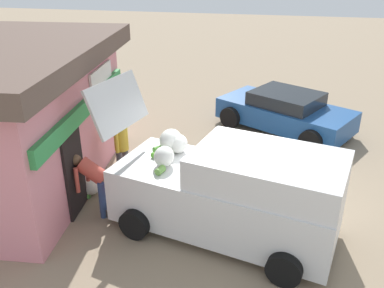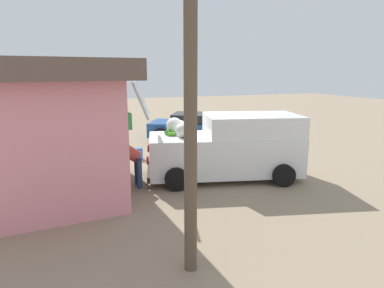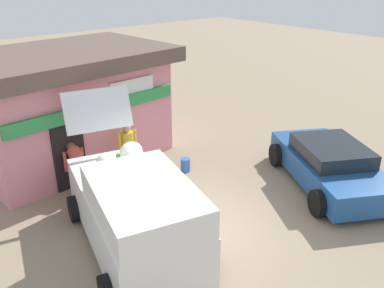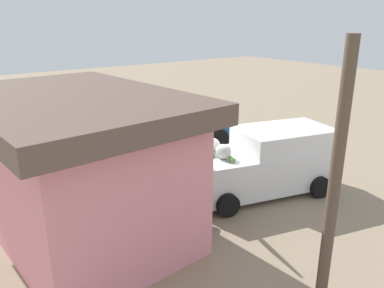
% 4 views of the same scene
% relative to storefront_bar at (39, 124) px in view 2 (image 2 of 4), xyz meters
% --- Properties ---
extents(ground_plane, '(60.00, 60.00, 0.00)m').
position_rel_storefront_bar_xyz_m(ground_plane, '(0.36, -5.07, -1.76)').
color(ground_plane, gray).
extents(storefront_bar, '(6.43, 4.59, 3.38)m').
position_rel_storefront_bar_xyz_m(storefront_bar, '(0.00, 0.00, 0.00)').
color(storefront_bar, pink).
rests_on(storefront_bar, ground_plane).
extents(delivery_van, '(3.01, 5.07, 2.87)m').
position_rel_storefront_bar_xyz_m(delivery_van, '(-0.95, -5.15, -0.81)').
color(delivery_van, white).
rests_on(delivery_van, ground_plane).
extents(parked_sedan, '(3.64, 4.47, 1.24)m').
position_rel_storefront_bar_xyz_m(parked_sedan, '(4.66, -6.25, -1.15)').
color(parked_sedan, '#1E4C8C').
rests_on(parked_sedan, ground_plane).
extents(vendor_standing, '(0.57, 0.37, 1.63)m').
position_rel_storefront_bar_xyz_m(vendor_standing, '(0.66, -2.32, -0.81)').
color(vendor_standing, '#4C4C51').
rests_on(vendor_standing, ground_plane).
extents(customer_bending, '(0.57, 0.80, 1.34)m').
position_rel_storefront_bar_xyz_m(customer_bending, '(-0.80, -2.23, -0.91)').
color(customer_bending, navy).
rests_on(customer_bending, ground_plane).
extents(unloaded_banana_pile, '(0.86, 0.81, 0.45)m').
position_rel_storefront_bar_xyz_m(unloaded_banana_pile, '(-0.10, -1.74, -1.55)').
color(unloaded_banana_pile, silver).
rests_on(unloaded_banana_pile, ground_plane).
extents(paint_bucket, '(0.28, 0.28, 0.40)m').
position_rel_storefront_bar_xyz_m(paint_bucket, '(2.13, -3.08, -1.55)').
color(paint_bucket, blue).
rests_on(paint_bucket, ground_plane).
extents(utility_pole, '(0.20, 0.20, 4.74)m').
position_rel_storefront_bar_xyz_m(utility_pole, '(-5.03, -2.41, 0.62)').
color(utility_pole, brown).
rests_on(utility_pole, ground_plane).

